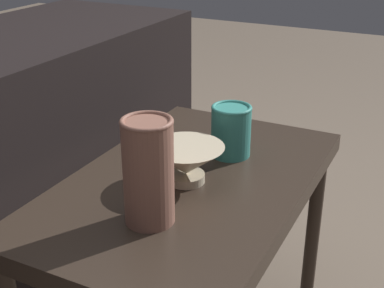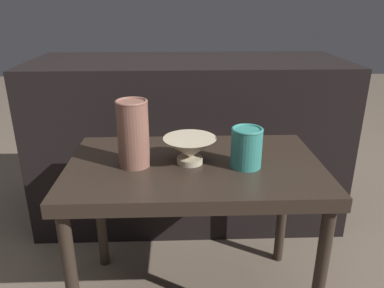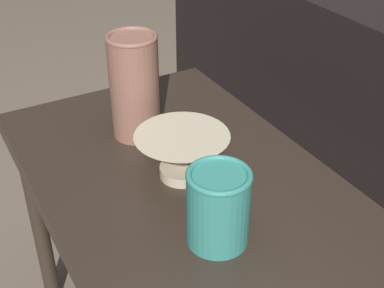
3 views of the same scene
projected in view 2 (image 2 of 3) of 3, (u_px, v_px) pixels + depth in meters
name	position (u px, v px, depth m)	size (l,w,h in m)	color
table	(194.00, 180.00, 1.13)	(0.75, 0.46, 0.51)	#2D231C
couch_backdrop	(189.00, 140.00, 1.70)	(1.32, 0.50, 0.72)	black
bowl	(190.00, 149.00, 1.09)	(0.16, 0.16, 0.08)	#C1B293
vase_textured_left	(133.00, 133.00, 1.06)	(0.09, 0.09, 0.19)	brown
vase_colorful_right	(246.00, 147.00, 1.06)	(0.09, 0.09, 0.12)	teal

